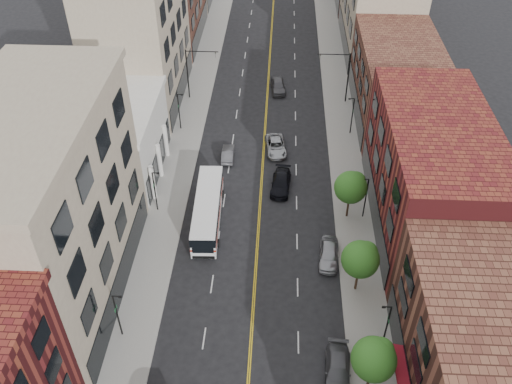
% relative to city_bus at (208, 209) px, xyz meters
% --- Properties ---
extents(sidewalk_left, '(4.00, 110.00, 0.15)m').
position_rel_city_bus_xyz_m(sidewalk_left, '(-4.67, 12.35, -1.64)').
color(sidewalk_left, gray).
rests_on(sidewalk_left, ground).
extents(sidewalk_right, '(4.00, 110.00, 0.15)m').
position_rel_city_bus_xyz_m(sidewalk_right, '(15.33, 12.35, -1.64)').
color(sidewalk_right, gray).
rests_on(sidewalk_right, ground).
extents(bldg_l_tanoffice, '(10.00, 22.00, 18.00)m').
position_rel_city_bus_xyz_m(bldg_l_tanoffice, '(-11.67, -9.65, 7.29)').
color(bldg_l_tanoffice, gray).
rests_on(bldg_l_tanoffice, ground).
extents(bldg_l_white, '(10.00, 14.00, 8.00)m').
position_rel_city_bus_xyz_m(bldg_l_white, '(-11.67, 8.35, 2.29)').
color(bldg_l_white, silver).
rests_on(bldg_l_white, ground).
extents(bldg_l_far_a, '(10.00, 20.00, 18.00)m').
position_rel_city_bus_xyz_m(bldg_l_far_a, '(-11.67, 25.35, 7.29)').
color(bldg_l_far_a, gray).
rests_on(bldg_l_far_a, ground).
extents(bldg_r_mid, '(10.00, 22.00, 12.00)m').
position_rel_city_bus_xyz_m(bldg_r_mid, '(22.33, 1.35, 4.29)').
color(bldg_r_mid, '#59171A').
rests_on(bldg_r_mid, ground).
extents(bldg_r_far_a, '(10.00, 20.00, 10.00)m').
position_rel_city_bus_xyz_m(bldg_r_far_a, '(22.33, 22.35, 3.29)').
color(bldg_r_far_a, '#582D23').
rests_on(bldg_r_far_a, ground).
extents(bldg_r_far_b, '(10.00, 22.00, 14.00)m').
position_rel_city_bus_xyz_m(bldg_r_far_b, '(22.33, 43.35, 5.29)').
color(bldg_r_far_b, gray).
rests_on(bldg_r_far_b, ground).
extents(tree_r_1, '(3.40, 3.40, 5.59)m').
position_rel_city_bus_xyz_m(tree_r_1, '(14.72, -18.58, 2.42)').
color(tree_r_1, black).
rests_on(tree_r_1, sidewalk_right).
extents(tree_r_2, '(3.40, 3.40, 5.59)m').
position_rel_city_bus_xyz_m(tree_r_2, '(14.72, -8.58, 2.42)').
color(tree_r_2, black).
rests_on(tree_r_2, sidewalk_right).
extents(tree_r_3, '(3.40, 3.40, 5.59)m').
position_rel_city_bus_xyz_m(tree_r_3, '(14.72, 1.42, 2.42)').
color(tree_r_3, black).
rests_on(tree_r_3, sidewalk_right).
extents(lamp_l_1, '(0.81, 0.55, 5.05)m').
position_rel_city_bus_xyz_m(lamp_l_1, '(-5.62, -14.65, 1.26)').
color(lamp_l_1, black).
rests_on(lamp_l_1, sidewalk_left).
extents(lamp_l_2, '(0.81, 0.55, 5.05)m').
position_rel_city_bus_xyz_m(lamp_l_2, '(-5.62, 1.35, 1.26)').
color(lamp_l_2, black).
rests_on(lamp_l_2, sidewalk_left).
extents(lamp_l_3, '(0.81, 0.55, 5.05)m').
position_rel_city_bus_xyz_m(lamp_l_3, '(-5.62, 17.35, 1.26)').
color(lamp_l_3, black).
rests_on(lamp_l_3, sidewalk_left).
extents(lamp_r_1, '(0.81, 0.55, 5.05)m').
position_rel_city_bus_xyz_m(lamp_r_1, '(16.28, -14.65, 1.26)').
color(lamp_r_1, black).
rests_on(lamp_r_1, sidewalk_right).
extents(lamp_r_2, '(0.81, 0.55, 5.05)m').
position_rel_city_bus_xyz_m(lamp_r_2, '(16.28, 1.35, 1.26)').
color(lamp_r_2, black).
rests_on(lamp_r_2, sidewalk_right).
extents(lamp_r_3, '(0.81, 0.55, 5.05)m').
position_rel_city_bus_xyz_m(lamp_r_3, '(16.28, 17.35, 1.26)').
color(lamp_r_3, black).
rests_on(lamp_r_3, sidewalk_right).
extents(signal_mast_left, '(4.49, 0.18, 7.20)m').
position_rel_city_bus_xyz_m(signal_mast_left, '(-4.93, 25.35, 2.93)').
color(signal_mast_left, black).
rests_on(signal_mast_left, sidewalk_left).
extents(signal_mast_right, '(4.49, 0.18, 7.20)m').
position_rel_city_bus_xyz_m(signal_mast_right, '(15.60, 25.35, 2.93)').
color(signal_mast_right, black).
rests_on(signal_mast_right, sidewalk_right).
extents(city_bus, '(3.07, 11.54, 2.94)m').
position_rel_city_bus_xyz_m(city_bus, '(0.00, 0.00, 0.00)').
color(city_bus, white).
rests_on(city_bus, ground).
extents(car_parked_mid, '(2.41, 5.18, 1.46)m').
position_rel_city_bus_xyz_m(car_parked_mid, '(12.38, -17.59, -0.98)').
color(car_parked_mid, '#4C4D52').
rests_on(car_parked_mid, ground).
extents(car_parked_far, '(2.27, 4.79, 1.58)m').
position_rel_city_bus_xyz_m(car_parked_far, '(12.35, -4.99, -0.92)').
color(car_parked_far, '#94959B').
rests_on(car_parked_far, ground).
extents(car_lane_behind, '(1.48, 4.01, 1.31)m').
position_rel_city_bus_xyz_m(car_lane_behind, '(1.06, 11.26, -1.06)').
color(car_lane_behind, '#4A4A4F').
rests_on(car_lane_behind, ground).
extents(car_lane_a, '(2.53, 5.30, 1.49)m').
position_rel_city_bus_xyz_m(car_lane_a, '(7.56, 5.84, -0.97)').
color(car_lane_a, black).
rests_on(car_lane_a, ground).
extents(car_lane_b, '(2.98, 5.38, 1.42)m').
position_rel_city_bus_xyz_m(car_lane_b, '(6.83, 13.09, -1.00)').
color(car_lane_b, '#A5A8AD').
rests_on(car_lane_b, ground).
extents(car_lane_c, '(2.48, 5.00, 1.64)m').
position_rel_city_bus_xyz_m(car_lane_c, '(6.83, 28.11, -0.89)').
color(car_lane_c, '#47474B').
rests_on(car_lane_c, ground).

